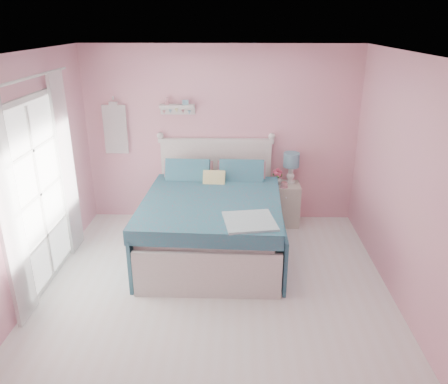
# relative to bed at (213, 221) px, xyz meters

# --- Properties ---
(floor) EXTENTS (4.50, 4.50, 0.00)m
(floor) POSITION_rel_bed_xyz_m (0.07, -1.15, -0.42)
(floor) COLOR white
(floor) RESTS_ON ground
(room_shell) EXTENTS (4.50, 4.50, 4.50)m
(room_shell) POSITION_rel_bed_xyz_m (0.07, -1.15, 1.16)
(room_shell) COLOR pink
(room_shell) RESTS_ON floor
(bed) EXTENTS (1.79, 2.22, 1.27)m
(bed) POSITION_rel_bed_xyz_m (0.00, 0.00, 0.00)
(bed) COLOR silver
(bed) RESTS_ON floor
(nightstand) EXTENTS (0.44, 0.43, 0.63)m
(nightstand) POSITION_rel_bed_xyz_m (1.03, 0.86, -0.10)
(nightstand) COLOR beige
(nightstand) RESTS_ON floor
(table_lamp) EXTENTS (0.23, 0.23, 0.46)m
(table_lamp) POSITION_rel_bed_xyz_m (1.11, 0.92, 0.54)
(table_lamp) COLOR white
(table_lamp) RESTS_ON nightstand
(vase) EXTENTS (0.16, 0.16, 0.14)m
(vase) POSITION_rel_bed_xyz_m (0.91, 0.86, 0.29)
(vase) COLOR silver
(vase) RESTS_ON nightstand
(teacup) EXTENTS (0.10, 0.10, 0.08)m
(teacup) POSITION_rel_bed_xyz_m (1.00, 0.74, 0.25)
(teacup) COLOR pink
(teacup) RESTS_ON nightstand
(roses) EXTENTS (0.14, 0.11, 0.12)m
(roses) POSITION_rel_bed_xyz_m (0.91, 0.86, 0.40)
(roses) COLOR #D94A6A
(roses) RESTS_ON vase
(wall_shelf) EXTENTS (0.50, 0.15, 0.25)m
(wall_shelf) POSITION_rel_bed_xyz_m (-0.55, 1.04, 1.31)
(wall_shelf) COLOR silver
(wall_shelf) RESTS_ON room_shell
(hanging_dress) EXTENTS (0.34, 0.03, 0.72)m
(hanging_dress) POSITION_rel_bed_xyz_m (-1.48, 1.03, 0.98)
(hanging_dress) COLOR white
(hanging_dress) RESTS_ON room_shell
(french_door) EXTENTS (0.04, 1.32, 2.16)m
(french_door) POSITION_rel_bed_xyz_m (-1.90, -0.75, 0.65)
(french_door) COLOR silver
(french_door) RESTS_ON floor
(curtain_near) EXTENTS (0.04, 0.40, 2.32)m
(curtain_near) POSITION_rel_bed_xyz_m (-1.84, -1.50, 0.76)
(curtain_near) COLOR white
(curtain_near) RESTS_ON floor
(curtain_far) EXTENTS (0.04, 0.40, 2.32)m
(curtain_far) POSITION_rel_bed_xyz_m (-1.84, -0.01, 0.76)
(curtain_far) COLOR white
(curtain_far) RESTS_ON floor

